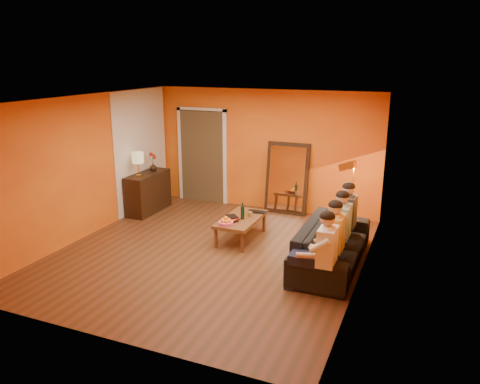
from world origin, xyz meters
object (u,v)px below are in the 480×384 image
at_px(vase, 153,167).
at_px(person_mid_right, 342,228).
at_px(sofa, 332,244).
at_px(coffee_table, 241,229).
at_px(person_far_right, 348,217).
at_px(person_mid_left, 335,239).
at_px(dog, 317,262).
at_px(laptop, 257,213).
at_px(tumbler, 250,214).
at_px(table_lamp, 138,164).
at_px(floor_lamp, 352,202).
at_px(person_far_left, 327,253).
at_px(sideboard, 148,192).
at_px(mirror_frame, 287,178).

bearing_deg(vase, person_mid_right, -16.89).
distance_m(sofa, coffee_table, 1.81).
height_order(person_far_right, vase, person_far_right).
relative_size(person_mid_left, vase, 7.17).
height_order(dog, laptop, dog).
relative_size(coffee_table, tumbler, 12.64).
xyz_separation_m(table_lamp, dog, (4.18, -1.59, -0.78)).
relative_size(sofa, floor_lamp, 1.60).
bearing_deg(person_far_left, laptop, 133.80).
height_order(floor_lamp, person_mid_right, floor_lamp).
xyz_separation_m(dog, vase, (-4.18, 2.14, 0.61)).
bearing_deg(coffee_table, sideboard, 163.32).
bearing_deg(table_lamp, coffee_table, -10.26).
xyz_separation_m(laptop, vase, (-2.67, 0.65, 0.50)).
bearing_deg(table_lamp, vase, 90.00).
xyz_separation_m(floor_lamp, tumbler, (-1.73, -0.66, -0.26)).
xyz_separation_m(person_mid_right, laptop, (-1.70, 0.68, -0.18)).
xyz_separation_m(floor_lamp, person_far_left, (0.03, -2.21, -0.11)).
bearing_deg(sideboard, person_mid_left, -20.42).
bearing_deg(coffee_table, laptop, 62.89).
xyz_separation_m(table_lamp, person_mid_right, (4.37, -0.78, -0.49)).
bearing_deg(dog, sideboard, 148.93).
distance_m(person_far_left, laptop, 2.47).
bearing_deg(vase, mirror_frame, 16.57).
distance_m(person_mid_left, tumbler, 2.03).
bearing_deg(sideboard, coffee_table, -16.79).
height_order(mirror_frame, person_mid_left, mirror_frame).
xyz_separation_m(table_lamp, laptop, (2.67, -0.10, -0.67)).
relative_size(mirror_frame, sofa, 0.66).
relative_size(sideboard, tumbler, 12.22).
distance_m(mirror_frame, person_far_right, 2.26).
xyz_separation_m(mirror_frame, dog, (1.39, -2.97, -0.44)).
bearing_deg(sofa, person_mid_right, -52.43).
bearing_deg(laptop, person_far_left, -48.28).
bearing_deg(dog, vase, 146.15).
height_order(sideboard, person_mid_right, person_mid_right).
bearing_deg(sofa, person_far_left, -172.59).
xyz_separation_m(sideboard, person_mid_right, (4.37, -1.08, 0.18)).
bearing_deg(mirror_frame, sofa, -57.28).
xyz_separation_m(table_lamp, person_mid_left, (4.37, -1.33, -0.49)).
relative_size(sideboard, sofa, 0.51).
distance_m(mirror_frame, vase, 2.92).
relative_size(mirror_frame, person_mid_left, 1.25).
bearing_deg(laptop, person_far_right, -6.32).
bearing_deg(person_mid_right, laptop, 158.34).
bearing_deg(person_far_right, sofa, -101.31).
height_order(sideboard, vase, vase).
bearing_deg(coffee_table, person_far_right, 6.87).
bearing_deg(laptop, floor_lamp, 12.49).
xyz_separation_m(tumbler, vase, (-2.61, 0.88, 0.47)).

